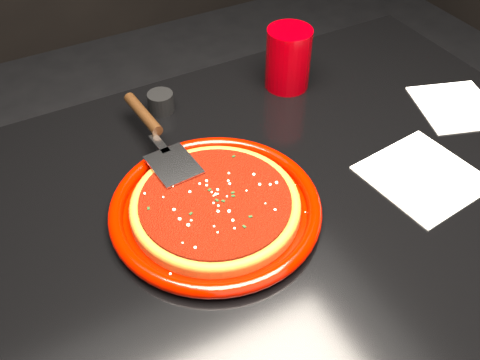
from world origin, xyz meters
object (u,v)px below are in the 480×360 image
cup (288,59)px  ramekin (161,102)px  table (257,324)px  pizza_server (158,135)px  plate (215,208)px

cup → ramekin: bearing=170.8°
table → pizza_server: (-0.10, 0.19, 0.42)m
plate → table: bearing=-7.8°
plate → pizza_server: (-0.02, 0.17, 0.03)m
pizza_server → cup: cup is taller
plate → cup: size_ratio=2.67×
ramekin → pizza_server: bearing=-113.7°
pizza_server → cup: 0.32m
cup → plate: bearing=-139.0°
table → cup: size_ratio=9.64×
cup → ramekin: (-0.26, 0.04, -0.04)m
plate → ramekin: ramekin is taller
plate → pizza_server: pizza_server is taller
plate → pizza_server: 0.18m
table → plate: bearing=172.2°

